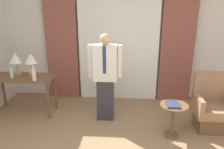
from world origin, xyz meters
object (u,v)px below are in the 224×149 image
bottle_near_edge (34,74)px  person (105,75)px  bottle_by_lamp (12,73)px  armchair (212,109)px  table_lamp_left (15,59)px  desk (23,82)px  table_lamp_right (31,59)px  side_table (173,115)px  book (173,104)px

bottle_near_edge → person: bearing=1.4°
bottle_near_edge → person: size_ratio=0.17×
bottle_by_lamp → armchair: size_ratio=0.22×
table_lamp_left → bottle_near_edge: table_lamp_left is taller
desk → bottle_by_lamp: (-0.17, -0.06, 0.21)m
table_lamp_right → side_table: bearing=-16.1°
table_lamp_right → bottle_by_lamp: bearing=-150.2°
desk → book: (2.76, -0.66, -0.05)m
desk → table_lamp_left: 0.48m
side_table → bottle_by_lamp: bearing=169.0°
bottle_by_lamp → side_table: bearing=-11.0°
bottle_by_lamp → armchair: armchair is taller
side_table → bottle_near_edge: bearing=169.7°
bottle_near_edge → person: person is taller
desk → bottle_by_lamp: size_ratio=5.72×
desk → person: person is taller
bottle_near_edge → bottle_by_lamp: bearing=165.5°
table_lamp_right → side_table: table_lamp_right is taller
desk → table_lamp_right: size_ratio=2.83×
table_lamp_left → book: table_lamp_left is taller
desk → side_table: desk is taller
bottle_by_lamp → book: bearing=-11.6°
table_lamp_left → side_table: 3.12m
person → armchair: person is taller
person → book: person is taller
bottle_by_lamp → person: (1.80, -0.10, 0.04)m
person → book: bearing=-24.2°
bottle_near_edge → bottle_by_lamp: size_ratio=1.30×
table_lamp_right → book: 2.76m
person → book: 1.27m
table_lamp_right → side_table: (2.63, -0.76, -0.69)m
desk → book: size_ratio=4.88×
book → bottle_by_lamp: bearing=168.4°
side_table → table_lamp_left: bearing=165.5°
table_lamp_right → table_lamp_left: bearing=180.0°
table_lamp_right → person: (1.48, -0.28, -0.19)m
table_lamp_right → bottle_by_lamp: table_lamp_right is taller
table_lamp_right → armchair: 3.46m
desk → book: desk is taller
bottle_by_lamp → table_lamp_right: bearing=29.8°
person → side_table: 1.35m
desk → armchair: bearing=-5.2°
table_lamp_right → armchair: bearing=-7.5°
bottle_near_edge → book: bottle_near_edge is taller
person → table_lamp_right: bearing=169.2°
table_lamp_left → side_table: table_lamp_left is taller
table_lamp_right → person: size_ratio=0.27×
table_lamp_right → bottle_by_lamp: (-0.32, -0.19, -0.23)m
bottle_by_lamp → book: bottle_by_lamp is taller
armchair → side_table: size_ratio=1.71×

